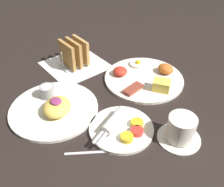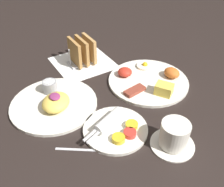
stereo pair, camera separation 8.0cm
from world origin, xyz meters
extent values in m
plane|color=black|center=(0.00, 0.00, 0.00)|extent=(3.00, 3.00, 0.00)
cube|color=white|center=(-0.24, 0.07, 0.00)|extent=(0.22, 0.22, 0.00)
cylinder|color=silver|center=(0.01, 0.21, 0.01)|extent=(0.29, 0.29, 0.01)
cube|color=#E5C64C|center=(0.10, 0.20, 0.03)|extent=(0.07, 0.07, 0.04)
ellipsoid|color=#C66023|center=(0.03, 0.29, 0.03)|extent=(0.06, 0.05, 0.03)
cylinder|color=#F4EACC|center=(-0.07, 0.25, 0.01)|extent=(0.06, 0.06, 0.01)
sphere|color=yellow|center=(-0.07, 0.25, 0.02)|extent=(0.02, 0.02, 0.02)
ellipsoid|color=red|center=(-0.06, 0.15, 0.02)|extent=(0.05, 0.05, 0.03)
cube|color=brown|center=(0.04, 0.13, 0.02)|extent=(0.04, 0.08, 0.01)
cylinder|color=silver|center=(0.15, -0.02, 0.01)|extent=(0.19, 0.19, 0.01)
cylinder|color=gold|center=(0.19, -0.04, 0.02)|extent=(0.04, 0.04, 0.01)
cylinder|color=red|center=(0.19, 0.00, 0.02)|extent=(0.04, 0.04, 0.01)
cylinder|color=gold|center=(0.17, 0.02, 0.02)|extent=(0.04, 0.04, 0.01)
cylinder|color=white|center=(0.12, -0.03, 0.03)|extent=(0.07, 0.11, 0.03)
cube|color=silver|center=(0.16, -0.10, 0.03)|extent=(0.02, 0.05, 0.00)
cube|color=silver|center=(0.15, -0.10, 0.03)|extent=(0.02, 0.05, 0.00)
cylinder|color=silver|center=(-0.05, -0.13, 0.01)|extent=(0.28, 0.28, 0.01)
ellipsoid|color=#EAC651|center=(-0.03, -0.13, 0.03)|extent=(0.13, 0.13, 0.04)
ellipsoid|color=#8C3366|center=(-0.03, -0.13, 0.05)|extent=(0.04, 0.03, 0.01)
cylinder|color=#99999E|center=(-0.11, -0.11, 0.03)|extent=(0.05, 0.05, 0.04)
cylinder|color=white|center=(-0.11, -0.11, 0.05)|extent=(0.04, 0.04, 0.01)
cube|color=#B7B7BC|center=(-0.24, 0.07, 0.01)|extent=(0.06, 0.12, 0.01)
cube|color=#A3753D|center=(-0.24, 0.04, 0.06)|extent=(0.10, 0.01, 0.10)
cube|color=#A67840|center=(-0.24, 0.07, 0.06)|extent=(0.10, 0.01, 0.10)
cube|color=#B2844C|center=(-0.24, 0.10, 0.06)|extent=(0.10, 0.01, 0.10)
cylinder|color=#B7B7BC|center=(-0.24, 0.02, 0.04)|extent=(0.01, 0.00, 0.07)
cylinder|color=#B7B7BC|center=(-0.24, 0.12, 0.04)|extent=(0.01, 0.00, 0.07)
cylinder|color=silver|center=(0.27, 0.08, 0.00)|extent=(0.12, 0.12, 0.01)
cylinder|color=silver|center=(0.27, 0.08, 0.04)|extent=(0.08, 0.08, 0.07)
cylinder|color=#381E0F|center=(0.27, 0.08, 0.07)|extent=(0.06, 0.06, 0.01)
cube|color=silver|center=(0.15, -0.15, 0.00)|extent=(0.07, 0.09, 0.00)
ellipsoid|color=silver|center=(0.19, -0.09, 0.00)|extent=(0.02, 0.02, 0.01)
camera|label=1|loc=(0.52, -0.36, 0.53)|focal=40.00mm
camera|label=2|loc=(0.56, -0.29, 0.53)|focal=40.00mm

